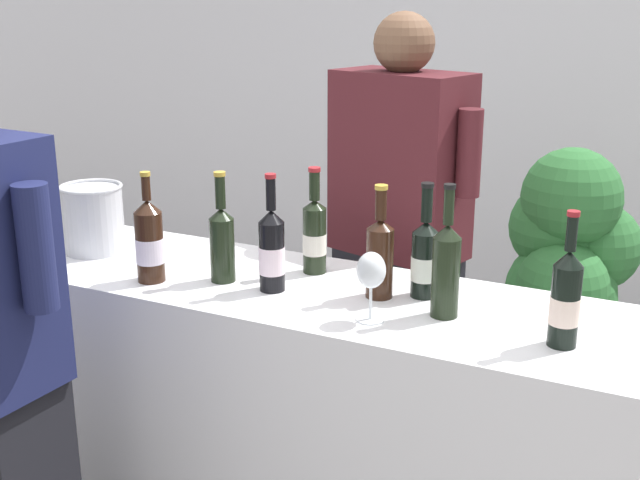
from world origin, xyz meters
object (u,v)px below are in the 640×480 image
wine_bottle_3 (149,242)px  wine_bottle_7 (446,267)px  wine_glass (371,273)px  wine_bottle_0 (425,258)px  wine_bottle_1 (222,241)px  wine_bottle_5 (315,234)px  wine_bottle_2 (565,298)px  wine_bottle_6 (380,255)px  person_server (397,269)px  potted_shrub (568,267)px  ice_bucket (93,218)px  wine_bottle_4 (272,250)px

wine_bottle_3 → wine_bottle_7: bearing=8.1°
wine_glass → wine_bottle_0: bearing=74.0°
wine_bottle_1 → wine_bottle_5: 0.28m
wine_bottle_0 → wine_bottle_1: 0.59m
wine_bottle_5 → wine_bottle_7: 0.49m
wine_bottle_2 → wine_bottle_6: bearing=168.4°
person_server → potted_shrub: bearing=52.6°
person_server → potted_shrub: (0.49, 0.64, -0.11)m
wine_bottle_3 → ice_bucket: (-0.34, 0.15, -0.01)m
wine_bottle_5 → wine_bottle_7: (0.46, -0.16, 0.02)m
ice_bucket → wine_glass: bearing=-7.8°
wine_bottle_2 → person_server: (-0.69, 0.70, -0.25)m
person_server → wine_bottle_0: bearing=-62.4°
person_server → ice_bucket: bearing=-142.9°
wine_bottle_4 → wine_bottle_7: wine_bottle_7 is taller
wine_bottle_1 → potted_shrub: size_ratio=0.27×
wine_bottle_4 → person_server: size_ratio=0.20×
wine_bottle_1 → wine_bottle_4: 0.17m
wine_bottle_4 → ice_bucket: 0.70m
wine_bottle_6 → person_server: bearing=106.0°
wine_bottle_1 → person_server: bearing=66.7°
wine_bottle_3 → wine_glass: bearing=0.6°
wine_bottle_6 → wine_bottle_4: bearing=-163.9°
wine_bottle_1 → wine_bottle_5: (0.21, 0.19, -0.00)m
wine_glass → wine_bottle_3: bearing=-179.4°
ice_bucket → potted_shrub: (1.32, 1.26, -0.36)m
wine_bottle_5 → ice_bucket: 0.75m
ice_bucket → person_server: size_ratio=0.13×
wine_bottle_1 → wine_bottle_0: bearing=13.9°
wine_bottle_2 → wine_bottle_3: bearing=-176.6°
wine_bottle_4 → wine_glass: (0.34, -0.08, 0.01)m
wine_bottle_6 → potted_shrub: (0.32, 1.24, -0.37)m
person_server → potted_shrub: size_ratio=1.43×
wine_bottle_3 → wine_bottle_4: size_ratio=0.97×
wine_bottle_7 → wine_bottle_3: bearing=-171.9°
wine_bottle_2 → wine_bottle_6: size_ratio=1.05×
wine_bottle_0 → potted_shrub: (0.21, 1.18, -0.36)m
wine_bottle_4 → wine_bottle_6: wine_bottle_4 is taller
wine_bottle_0 → person_server: bearing=117.6°
wine_bottle_2 → potted_shrub: 1.41m
wine_bottle_5 → ice_bucket: bearing=-169.9°
wine_bottle_0 → wine_bottle_7: bearing=-49.6°
wine_bottle_1 → wine_bottle_7: size_ratio=0.92×
wine_bottle_6 → wine_bottle_5: bearing=157.3°
wine_glass → wine_bottle_4: bearing=166.2°
wine_bottle_5 → person_server: size_ratio=0.19×
wine_bottle_4 → wine_glass: wine_bottle_4 is taller
wine_bottle_2 → potted_shrub: (-0.20, 1.35, -0.37)m
wine_bottle_6 → wine_glass: bearing=-75.1°
wine_bottle_2 → wine_bottle_3: 1.17m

